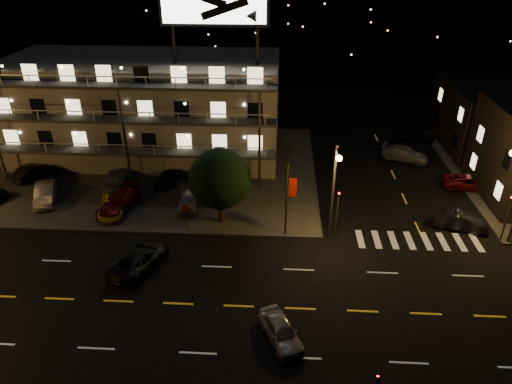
# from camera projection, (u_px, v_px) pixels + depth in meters

# --- Properties ---
(ground) EXTENTS (140.00, 140.00, 0.00)m
(ground) POSITION_uv_depth(u_px,v_px,m) (208.00, 305.00, 29.82)
(ground) COLOR black
(ground) RESTS_ON ground
(curb_nw) EXTENTS (44.00, 24.00, 0.15)m
(curb_nw) POSITION_uv_depth(u_px,v_px,m) (105.00, 167.00, 47.99)
(curb_nw) COLOR #31312F
(curb_nw) RESTS_ON ground
(motel) EXTENTS (28.00, 13.80, 18.10)m
(motel) POSITION_uv_depth(u_px,v_px,m) (147.00, 107.00, 48.64)
(motel) COLOR gray
(motel) RESTS_ON ground
(side_bldg_back) EXTENTS (14.06, 12.00, 7.00)m
(side_bldg_back) POSITION_uv_depth(u_px,v_px,m) (509.00, 118.00, 51.10)
(side_bldg_back) COLOR black
(side_bldg_back) RESTS_ON ground
(streetlight_nc) EXTENTS (0.44, 1.92, 8.00)m
(streetlight_nc) POSITION_uv_depth(u_px,v_px,m) (334.00, 185.00, 33.94)
(streetlight_nc) COLOR #2D2D30
(streetlight_nc) RESTS_ON ground
(signal_nw) EXTENTS (0.20, 0.27, 4.60)m
(signal_nw) POSITION_uv_depth(u_px,v_px,m) (337.00, 209.00, 35.55)
(signal_nw) COLOR #2D2D30
(signal_nw) RESTS_ON ground
(signal_ne) EXTENTS (0.27, 0.20, 4.60)m
(signal_ne) POSITION_uv_depth(u_px,v_px,m) (508.00, 214.00, 34.90)
(signal_ne) COLOR #2D2D30
(signal_ne) RESTS_ON ground
(banner_north) EXTENTS (0.83, 0.16, 6.40)m
(banner_north) POSITION_uv_depth(u_px,v_px,m) (288.00, 198.00, 35.25)
(banner_north) COLOR #2D2D30
(banner_north) RESTS_ON ground
(stop_sign) EXTENTS (0.91, 0.11, 2.61)m
(stop_sign) POSITION_uv_depth(u_px,v_px,m) (186.00, 213.00, 36.64)
(stop_sign) COLOR #2D2D30
(stop_sign) RESTS_ON ground
(tree) EXTENTS (5.17, 4.98, 6.52)m
(tree) POSITION_uv_depth(u_px,v_px,m) (219.00, 180.00, 36.63)
(tree) COLOR black
(tree) RESTS_ON curb_nw
(lot_car_1) EXTENTS (3.10, 4.90, 1.52)m
(lot_car_1) POSITION_uv_depth(u_px,v_px,m) (45.00, 193.00, 41.14)
(lot_car_1) COLOR gray
(lot_car_1) RESTS_ON curb_nw
(lot_car_2) EXTENTS (2.95, 4.82, 1.25)m
(lot_car_2) POSITION_uv_depth(u_px,v_px,m) (112.00, 206.00, 39.44)
(lot_car_2) COLOR yellow
(lot_car_2) RESTS_ON curb_nw
(lot_car_3) EXTENTS (3.23, 5.62, 1.53)m
(lot_car_3) POSITION_uv_depth(u_px,v_px,m) (119.00, 202.00, 39.81)
(lot_car_3) COLOR #600D15
(lot_car_3) RESTS_ON curb_nw
(lot_car_4) EXTENTS (2.03, 4.14, 1.36)m
(lot_car_4) POSITION_uv_depth(u_px,v_px,m) (188.00, 200.00, 40.30)
(lot_car_4) COLOR gray
(lot_car_4) RESTS_ON curb_nw
(lot_car_5) EXTENTS (3.13, 4.59, 1.43)m
(lot_car_5) POSITION_uv_depth(u_px,v_px,m) (34.00, 171.00, 45.21)
(lot_car_5) COLOR black
(lot_car_5) RESTS_ON curb_nw
(lot_car_6) EXTENTS (4.15, 5.52, 1.39)m
(lot_car_6) POSITION_uv_depth(u_px,v_px,m) (45.00, 172.00, 45.05)
(lot_car_6) COLOR black
(lot_car_6) RESTS_ON curb_nw
(lot_car_7) EXTENTS (2.51, 4.98, 1.39)m
(lot_car_7) POSITION_uv_depth(u_px,v_px,m) (115.00, 178.00, 43.94)
(lot_car_7) COLOR gray
(lot_car_7) RESTS_ON curb_nw
(lot_car_8) EXTENTS (2.42, 4.31, 1.38)m
(lot_car_8) POSITION_uv_depth(u_px,v_px,m) (169.00, 176.00, 44.27)
(lot_car_8) COLOR black
(lot_car_8) RESTS_ON curb_nw
(lot_car_9) EXTENTS (1.54, 4.33, 1.42)m
(lot_car_9) POSITION_uv_depth(u_px,v_px,m) (208.00, 173.00, 44.79)
(lot_car_9) COLOR #600D15
(lot_car_9) RESTS_ON curb_nw
(side_car_0) EXTENTS (4.61, 2.67, 1.44)m
(side_car_0) POSITION_uv_depth(u_px,v_px,m) (461.00, 221.00, 37.40)
(side_car_0) COLOR black
(side_car_0) RESTS_ON ground
(side_car_1) EXTENTS (5.05, 2.80, 1.34)m
(side_car_1) POSITION_uv_depth(u_px,v_px,m) (469.00, 182.00, 43.56)
(side_car_1) COLOR #600D15
(side_car_1) RESTS_ON ground
(side_car_2) EXTENTS (5.33, 3.90, 1.43)m
(side_car_2) POSITION_uv_depth(u_px,v_px,m) (405.00, 154.00, 49.31)
(side_car_2) COLOR gray
(side_car_2) RESTS_ON ground
(side_car_3) EXTENTS (4.48, 3.01, 1.42)m
(side_car_3) POSITION_uv_depth(u_px,v_px,m) (416.00, 134.00, 54.29)
(side_car_3) COLOR black
(side_car_3) RESTS_ON ground
(road_car_east) EXTENTS (3.10, 4.28, 1.35)m
(road_car_east) POSITION_uv_depth(u_px,v_px,m) (281.00, 331.00, 26.92)
(road_car_east) COLOR gray
(road_car_east) RESTS_ON ground
(road_car_west) EXTENTS (4.11, 5.95, 1.51)m
(road_car_west) POSITION_uv_depth(u_px,v_px,m) (140.00, 258.00, 32.96)
(road_car_west) COLOR black
(road_car_west) RESTS_ON ground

